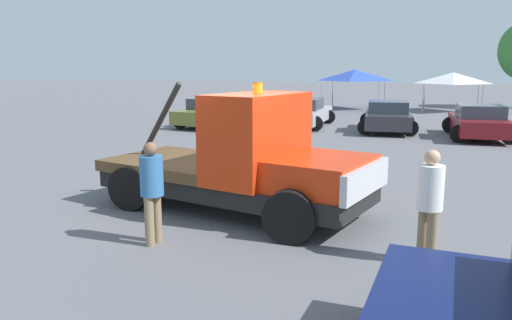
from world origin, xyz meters
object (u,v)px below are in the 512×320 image
parked_car_charcoal (388,117)px  parked_car_maroon (479,122)px  person_near_truck (430,199)px  person_at_hood (152,186)px  parked_car_silver (303,113)px  parked_car_olive (215,113)px  canopy_tent_white (453,78)px  tow_truck (247,164)px  canopy_tent_blue (355,75)px

parked_car_charcoal → parked_car_maroon: (3.58, -0.94, 0.00)m
person_near_truck → person_at_hood: size_ratio=1.01×
person_near_truck → parked_car_silver: bearing=72.7°
person_at_hood → parked_car_charcoal: (2.28, 15.70, -0.31)m
person_near_truck → person_at_hood: person_near_truck is taller
parked_car_olive → person_near_truck: bearing=-136.3°
person_at_hood → canopy_tent_white: canopy_tent_white is taller
person_at_hood → parked_car_olive: bearing=115.3°
person_near_truck → parked_car_maroon: bearing=45.4°
person_at_hood → tow_truck: bearing=73.6°
parked_car_silver → tow_truck: bearing=-171.1°
parked_car_olive → parked_car_maroon: same height
tow_truck → parked_car_olive: bearing=129.3°
person_at_hood → canopy_tent_blue: (-0.83, 26.69, 1.27)m
parked_car_olive → parked_car_maroon: 11.49m
tow_truck → person_at_hood: tow_truck is taller
canopy_tent_blue → person_at_hood: bearing=-88.2°
parked_car_olive → parked_car_maroon: (11.49, -0.20, -0.00)m
canopy_tent_white → tow_truck: bearing=-99.9°
person_at_hood → parked_car_olive: (-5.63, 14.96, -0.31)m
parked_car_charcoal → parked_car_maroon: size_ratio=0.98×
parked_car_olive → tow_truck: bearing=-143.9°
person_near_truck → parked_car_charcoal: size_ratio=0.38×
person_at_hood → parked_car_charcoal: person_at_hood is taller
tow_truck → parked_car_charcoal: 13.68m
person_near_truck → parked_car_olive: size_ratio=0.35×
parked_car_olive → parked_car_maroon: bearing=-81.6°
parked_car_olive → canopy_tent_white: (10.81, 12.03, 1.43)m
canopy_tent_blue → parked_car_olive: bearing=-112.2°
parked_car_charcoal → person_at_hood: bearing=165.9°
parked_car_maroon → person_at_hood: bearing=153.8°
parked_car_maroon → parked_car_olive: bearing=84.4°
tow_truck → canopy_tent_white: (4.36, 24.89, 1.11)m
person_near_truck → parked_car_olive: person_near_truck is taller
person_near_truck → canopy_tent_white: 26.43m
tow_truck → canopy_tent_blue: 24.67m
person_near_truck → canopy_tent_white: size_ratio=0.50×
person_near_truck → parked_car_maroon: person_near_truck is taller
person_at_hood → canopy_tent_white: 27.51m
tow_truck → person_near_truck: tow_truck is taller
person_near_truck → parked_car_olive: bearing=86.5°
tow_truck → parked_car_charcoal: (1.46, 13.59, -0.33)m
person_near_truck → person_at_hood: bearing=150.5°
parked_car_olive → parked_car_silver: size_ratio=1.02×
person_near_truck → canopy_tent_blue: (-4.99, 26.09, 1.26)m
person_near_truck → parked_car_maroon: 14.26m
tow_truck → canopy_tent_white: bearing=92.8°
tow_truck → parked_car_silver: (-2.47, 14.08, -0.33)m
parked_car_charcoal → canopy_tent_blue: (-3.11, 10.99, 1.58)m
parked_car_olive → parked_car_maroon: size_ratio=1.08×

